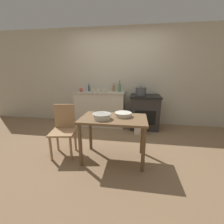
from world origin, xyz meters
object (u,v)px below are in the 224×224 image
object	(u,v)px
stock_pot	(141,91)
bottle_mid_left	(120,87)
bottle_left	(114,88)
mixing_bowl_small	(102,116)
mixing_bowl_large	(123,114)
cup_center_right	(98,91)
bottle_far_left	(89,88)
work_table	(113,125)
cup_mid_right	(93,90)
stove	(144,112)
cup_center	(105,91)
chair	(64,128)
flour_sack	(139,126)
cup_center_left	(81,90)

from	to	relation	value
stock_pot	bottle_mid_left	size ratio (longest dim) A/B	0.95
stock_pot	bottle_left	distance (m)	0.75
mixing_bowl_small	bottle_mid_left	distance (m)	1.80
mixing_bowl_large	cup_center_right	xyz separation A→B (m)	(-0.74, 1.32, 0.20)
bottle_far_left	cup_center_right	bearing A→B (deg)	-40.70
work_table	cup_mid_right	bearing A→B (deg)	116.23
work_table	cup_mid_right	size ratio (longest dim) A/B	11.71
cup_mid_right	bottle_far_left	bearing A→B (deg)	137.73
stove	bottle_far_left	bearing A→B (deg)	176.06
cup_center	cup_center_right	xyz separation A→B (m)	(-0.16, -0.11, 0.01)
mixing_bowl_small	cup_center	xyz separation A→B (m)	(-0.27, 1.61, 0.18)
stove	chair	world-z (taller)	chair
bottle_mid_left	cup_mid_right	size ratio (longest dim) A/B	3.20
stock_pot	bottle_mid_left	bearing A→B (deg)	162.87
stove	bottle_mid_left	distance (m)	0.90
flour_sack	stock_pot	world-z (taller)	stock_pot
work_table	cup_center_left	xyz separation A→B (m)	(-1.09, 1.56, 0.35)
flour_sack	stock_pot	size ratio (longest dim) A/B	1.47
mixing_bowl_small	cup_center_left	xyz separation A→B (m)	(-0.92, 1.65, 0.18)
stock_pot	mixing_bowl_small	size ratio (longest dim) A/B	0.97
flour_sack	cup_center_left	xyz separation A→B (m)	(-1.54, 0.43, 0.76)
bottle_far_left	mixing_bowl_large	bearing A→B (deg)	-56.43
mixing_bowl_large	cup_center	world-z (taller)	cup_center
chair	cup_mid_right	xyz separation A→B (m)	(0.12, 1.50, 0.49)
stove	work_table	distance (m)	1.70
flour_sack	cup_mid_right	bearing A→B (deg)	160.71
flour_sack	bottle_mid_left	distance (m)	1.14
mixing_bowl_small	cup_mid_right	distance (m)	1.76
chair	cup_center	size ratio (longest dim) A/B	10.18
work_table	flour_sack	distance (m)	1.29
bottle_left	cup_center_left	bearing A→B (deg)	-165.85
stove	bottle_far_left	world-z (taller)	bottle_far_left
work_table	mixing_bowl_small	xyz separation A→B (m)	(-0.17, -0.09, 0.17)
stove	cup_mid_right	xyz separation A→B (m)	(-1.35, -0.04, 0.53)
stove	bottle_mid_left	xyz separation A→B (m)	(-0.67, 0.10, 0.60)
mixing_bowl_large	bottle_far_left	size ratio (longest dim) A/B	1.37
cup_center	cup_mid_right	size ratio (longest dim) A/B	0.97
work_table	cup_center_left	world-z (taller)	cup_center_left
work_table	flour_sack	world-z (taller)	work_table
bottle_mid_left	cup_center_left	world-z (taller)	bottle_mid_left
flour_sack	cup_center	distance (m)	1.23
stock_pot	mixing_bowl_large	world-z (taller)	stock_pot
bottle_far_left	chair	bearing A→B (deg)	-88.93
stock_pot	chair	bearing A→B (deg)	-132.57
work_table	mixing_bowl_large	xyz separation A→B (m)	(0.14, 0.09, 0.16)
flour_sack	bottle_far_left	distance (m)	1.69
bottle_mid_left	chair	bearing A→B (deg)	-116.10
cup_center_right	cup_mid_right	xyz separation A→B (m)	(-0.18, 0.14, -0.01)
cup_center_left	work_table	bearing A→B (deg)	-54.95
cup_center_left	cup_center_right	xyz separation A→B (m)	(0.50, -0.14, 0.01)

